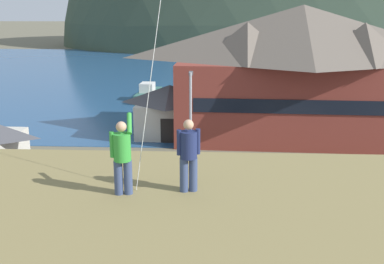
{
  "coord_description": "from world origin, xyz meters",
  "views": [
    {
      "loc": [
        0.61,
        -18.13,
        11.26
      ],
      "look_at": [
        -0.74,
        9.0,
        3.84
      ],
      "focal_mm": 43.96,
      "sensor_mm": 36.0,
      "label": 1
    }
  ],
  "objects": [
    {
      "name": "parking_lot_pad",
      "position": [
        0.0,
        5.0,
        0.05
      ],
      "size": [
        40.0,
        20.0,
        0.1
      ],
      "primitive_type": "cube",
      "color": "slate",
      "rests_on": "ground"
    },
    {
      "name": "bay_water",
      "position": [
        0.0,
        60.0,
        0.01
      ],
      "size": [
        360.0,
        84.0,
        0.03
      ],
      "primitive_type": "cube",
      "color": "navy",
      "rests_on": "ground"
    },
    {
      "name": "far_hill_west_ridge",
      "position": [
        19.82,
        118.21,
        0.0
      ],
      "size": [
        124.75,
        69.06,
        95.74
      ],
      "primitive_type": "ellipsoid",
      "color": "#3D4C38",
      "rests_on": "ground"
    },
    {
      "name": "harbor_lodge",
      "position": [
        7.85,
        22.16,
        5.99
      ],
      "size": [
        22.21,
        11.92,
        11.21
      ],
      "color": "brown",
      "rests_on": "ground"
    },
    {
      "name": "storage_shed_waterside",
      "position": [
        -3.27,
        21.66,
        2.36
      ],
      "size": [
        6.23,
        5.02,
        4.54
      ],
      "color": "beige",
      "rests_on": "ground"
    },
    {
      "name": "wharf_dock",
      "position": [
        -3.99,
        34.46,
        0.35
      ],
      "size": [
        3.2,
        12.27,
        0.7
      ],
      "color": "#70604C",
      "rests_on": "ground"
    },
    {
      "name": "moored_boat_wharfside",
      "position": [
        -7.45,
        37.54,
        0.72
      ],
      "size": [
        2.67,
        7.12,
        2.16
      ],
      "color": "#23564C",
      "rests_on": "ground"
    },
    {
      "name": "moored_boat_outer_mooring",
      "position": [
        -0.71,
        33.72,
        0.72
      ],
      "size": [
        2.53,
        6.08,
        2.16
      ],
      "color": "#23564C",
      "rests_on": "ground"
    },
    {
      "name": "parked_car_front_row_red",
      "position": [
        4.03,
        0.36,
        1.06
      ],
      "size": [
        4.32,
        2.29,
        1.82
      ],
      "color": "#9EA3A8",
      "rests_on": "parking_lot_pad"
    },
    {
      "name": "parked_car_front_row_end",
      "position": [
        -6.32,
        5.57,
        1.06
      ],
      "size": [
        4.26,
        2.18,
        1.82
      ],
      "color": "black",
      "rests_on": "parking_lot_pad"
    },
    {
      "name": "parked_car_mid_row_center",
      "position": [
        -6.01,
        -0.43,
        1.06
      ],
      "size": [
        4.27,
        2.2,
        1.82
      ],
      "color": "#B28923",
      "rests_on": "parking_lot_pad"
    },
    {
      "name": "parked_car_mid_row_near",
      "position": [
        2.37,
        6.62,
        1.06
      ],
      "size": [
        4.3,
        2.26,
        1.82
      ],
      "color": "slate",
      "rests_on": "parking_lot_pad"
    },
    {
      "name": "parking_light_pole",
      "position": [
        -0.9,
        10.55,
        4.19
      ],
      "size": [
        0.24,
        0.78,
        7.11
      ],
      "color": "#ADADB2",
      "rests_on": "parking_lot_pad"
    },
    {
      "name": "person_kite_flyer",
      "position": [
        -1.49,
        -8.02,
        7.93
      ],
      "size": [
        0.52,
        0.69,
        1.86
      ],
      "color": "#384770",
      "rests_on": "grassy_hill_foreground"
    },
    {
      "name": "person_companion",
      "position": [
        0.01,
        -7.78,
        7.91
      ],
      "size": [
        0.54,
        0.4,
        1.74
      ],
      "color": "#384770",
      "rests_on": "grassy_hill_foreground"
    }
  ]
}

